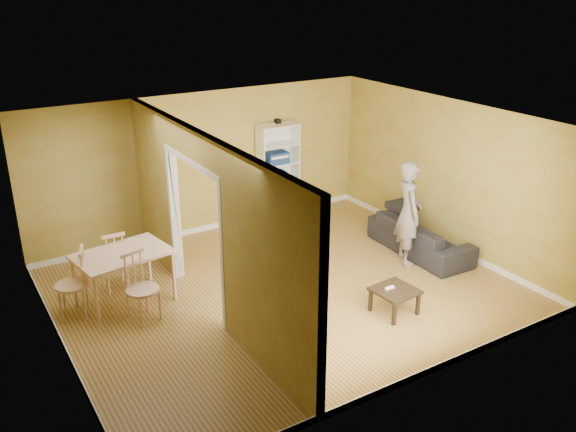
# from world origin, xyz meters

# --- Properties ---
(room_shell) EXTENTS (6.50, 6.50, 6.50)m
(room_shell) POSITION_xyz_m (0.00, 0.00, 1.30)
(room_shell) COLOR #AD8D4C
(room_shell) RESTS_ON ground
(partition) EXTENTS (0.22, 5.50, 2.60)m
(partition) POSITION_xyz_m (-1.20, 0.00, 1.30)
(partition) COLOR #A9A148
(partition) RESTS_ON ground
(wall_speaker) EXTENTS (0.10, 0.10, 0.10)m
(wall_speaker) POSITION_xyz_m (1.50, 2.69, 1.90)
(wall_speaker) COLOR black
(wall_speaker) RESTS_ON room_shell
(sofa) EXTENTS (2.03, 0.94, 0.76)m
(sofa) POSITION_xyz_m (2.70, -0.08, 0.38)
(sofa) COLOR black
(sofa) RESTS_ON ground
(person) EXTENTS (0.92, 0.84, 2.05)m
(person) POSITION_xyz_m (2.25, -0.23, 1.03)
(person) COLOR slate
(person) RESTS_ON ground
(bookshelf) EXTENTS (0.79, 0.35, 1.88)m
(bookshelf) POSITION_xyz_m (1.42, 2.60, 0.94)
(bookshelf) COLOR white
(bookshelf) RESTS_ON ground
(paper_box_navy_a) EXTENTS (0.39, 0.25, 0.20)m
(paper_box_navy_a) POSITION_xyz_m (1.44, 2.56, 0.50)
(paper_box_navy_a) COLOR #1E2148
(paper_box_navy_a) RESTS_ON bookshelf
(paper_box_teal) EXTENTS (0.40, 0.26, 0.20)m
(paper_box_teal) POSITION_xyz_m (1.36, 2.56, 0.87)
(paper_box_teal) COLOR #217867
(paper_box_teal) RESTS_ON bookshelf
(paper_box_navy_b) EXTENTS (0.43, 0.28, 0.22)m
(paper_box_navy_b) POSITION_xyz_m (1.38, 2.56, 1.25)
(paper_box_navy_b) COLOR navy
(paper_box_navy_b) RESTS_ON bookshelf
(coffee_table) EXTENTS (0.56, 0.56, 0.38)m
(coffee_table) POSITION_xyz_m (0.98, -1.41, 0.32)
(coffee_table) COLOR #372918
(coffee_table) RESTS_ON ground
(game_controller) EXTENTS (0.15, 0.04, 0.03)m
(game_controller) POSITION_xyz_m (0.92, -1.36, 0.39)
(game_controller) COLOR white
(game_controller) RESTS_ON coffee_table
(dining_table) EXTENTS (1.29, 0.86, 0.81)m
(dining_table) POSITION_xyz_m (-2.18, 0.86, 0.73)
(dining_table) COLOR beige
(dining_table) RESTS_ON ground
(chair_left) EXTENTS (0.60, 0.60, 1.02)m
(chair_left) POSITION_xyz_m (-2.90, 0.89, 0.51)
(chair_left) COLOR tan
(chair_left) RESTS_ON ground
(chair_near) EXTENTS (0.56, 0.56, 1.00)m
(chair_near) POSITION_xyz_m (-2.10, 0.26, 0.50)
(chair_near) COLOR tan
(chair_near) RESTS_ON ground
(chair_far) EXTENTS (0.44, 0.44, 0.96)m
(chair_far) POSITION_xyz_m (-2.17, 1.41, 0.48)
(chair_far) COLOR tan
(chair_far) RESTS_ON ground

